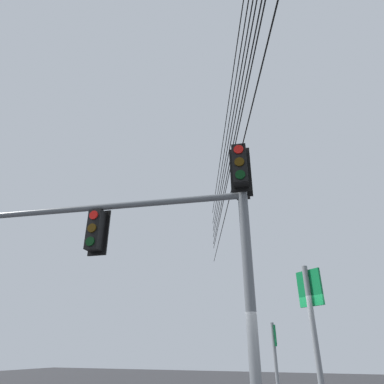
{
  "coord_description": "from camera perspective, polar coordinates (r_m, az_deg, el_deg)",
  "views": [
    {
      "loc": [
        -1.08,
        5.45,
        1.88
      ],
      "look_at": [
        1.26,
        -0.67,
        5.0
      ],
      "focal_mm": 31.09,
      "sensor_mm": 36.0,
      "label": 1
    }
  ],
  "objects": [
    {
      "name": "overhead_wire_span",
      "position": [
        8.92,
        6.98,
        10.39
      ],
      "size": [
        6.6,
        17.34,
        2.81
      ],
      "color": "black"
    },
    {
      "name": "signal_mast_assembly",
      "position": [
        6.95,
        0.13,
        -5.84
      ],
      "size": [
        6.28,
        1.57,
        5.88
      ],
      "color": "slate",
      "rests_on": "ground"
    },
    {
      "name": "route_sign_secondary",
      "position": [
        4.59,
        20.87,
        -25.06
      ],
      "size": [
        0.31,
        0.27,
        2.87
      ],
      "color": "slate",
      "rests_on": "ground"
    },
    {
      "name": "route_sign_primary",
      "position": [
        7.93,
        14.43,
        -27.95
      ],
      "size": [
        0.11,
        0.25,
        2.42
      ],
      "color": "slate",
      "rests_on": "ground"
    }
  ]
}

